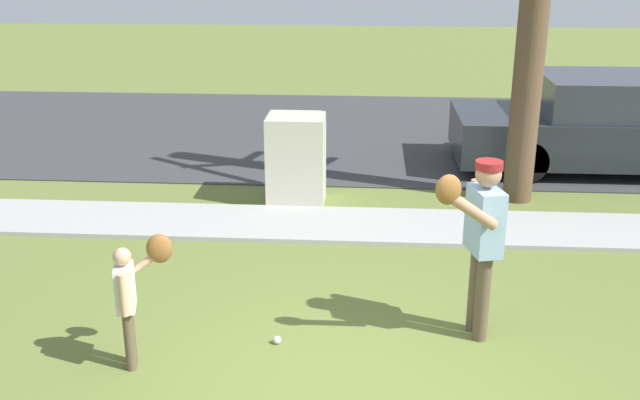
{
  "coord_description": "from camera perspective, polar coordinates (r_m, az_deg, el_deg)",
  "views": [
    {
      "loc": [
        -0.01,
        -5.14,
        3.45
      ],
      "look_at": [
        -0.49,
        1.8,
        1.0
      ],
      "focal_mm": 41.17,
      "sensor_mm": 36.0,
      "label": 1
    }
  ],
  "objects": [
    {
      "name": "person_child",
      "position": [
        6.36,
        -14.27,
        -6.58
      ],
      "size": [
        0.47,
        0.52,
        1.14
      ],
      "rotation": [
        0.0,
        0.0,
        0.24
      ],
      "color": "brown",
      "rests_on": "ground"
    },
    {
      "name": "baseball",
      "position": [
        6.79,
        -3.35,
        -10.81
      ],
      "size": [
        0.07,
        0.07,
        0.07
      ],
      "primitive_type": "sphere",
      "color": "white",
      "rests_on": "ground"
    },
    {
      "name": "sidewalk_strip",
      "position": [
        9.39,
        3.75,
        -2.0
      ],
      "size": [
        36.0,
        1.2,
        0.06
      ],
      "primitive_type": "cube",
      "color": "#A3A39E",
      "rests_on": "ground"
    },
    {
      "name": "person_adult",
      "position": [
        6.62,
        12.35,
        -2.32
      ],
      "size": [
        0.66,
        0.74,
        1.68
      ],
      "rotation": [
        0.0,
        0.0,
        -2.9
      ],
      "color": "brown",
      "rests_on": "ground"
    },
    {
      "name": "ground_plane",
      "position": [
        9.3,
        3.74,
        -2.4
      ],
      "size": [
        48.0,
        48.0,
        0.0
      ],
      "primitive_type": "plane",
      "color": "olive"
    },
    {
      "name": "road_surface",
      "position": [
        14.16,
        3.91,
        5.32
      ],
      "size": [
        36.0,
        6.8,
        0.02
      ],
      "primitive_type": "cube",
      "color": "#38383A",
      "rests_on": "ground"
    },
    {
      "name": "utility_cabinet",
      "position": [
        10.14,
        -1.85,
        3.17
      ],
      "size": [
        0.78,
        0.71,
        1.23
      ],
      "primitive_type": "cube",
      "color": "beige",
      "rests_on": "ground"
    },
    {
      "name": "parked_pickup_dark",
      "position": [
        12.57,
        22.01,
        5.24
      ],
      "size": [
        5.2,
        1.95,
        1.48
      ],
      "color": "#23282D",
      "rests_on": "road_surface"
    }
  ]
}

